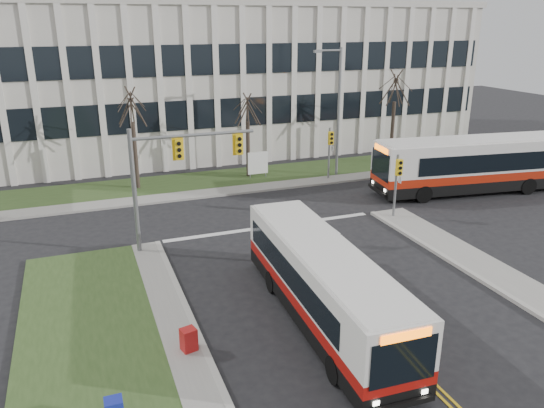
{
  "coord_description": "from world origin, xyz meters",
  "views": [
    {
      "loc": [
        -9.64,
        -17.62,
        10.84
      ],
      "look_at": [
        -0.59,
        6.41,
        2.0
      ],
      "focal_mm": 35.0,
      "sensor_mm": 36.0,
      "label": 1
    }
  ],
  "objects": [
    {
      "name": "office_building",
      "position": [
        5.0,
        30.0,
        6.0
      ],
      "size": [
        40.0,
        16.0,
        12.0
      ],
      "primitive_type": "cube",
      "color": "beige",
      "rests_on": "ground"
    },
    {
      "name": "signal_pole_far",
      "position": [
        7.2,
        15.4,
        2.5
      ],
      "size": [
        0.34,
        0.39,
        3.8
      ],
      "color": "slate",
      "rests_on": "ground"
    },
    {
      "name": "newspaper_box_red",
      "position": [
        -6.8,
        -1.98,
        0.47
      ],
      "size": [
        0.6,
        0.56,
        0.95
      ],
      "primitive_type": "cube",
      "rotation": [
        0.0,
        0.0,
        0.25
      ],
      "color": "#AD1616",
      "rests_on": "ground"
    },
    {
      "name": "bus_main",
      "position": [
        -1.59,
        -1.68,
        1.48
      ],
      "size": [
        2.85,
        11.21,
        2.97
      ],
      "primitive_type": null,
      "rotation": [
        0.0,
        0.0,
        -0.04
      ],
      "color": "silver",
      "rests_on": "ground"
    },
    {
      "name": "tree_mid",
      "position": [
        2.0,
        18.2,
        4.88
      ],
      "size": [
        1.8,
        1.8,
        6.82
      ],
      "color": "#42352B",
      "rests_on": "ground"
    },
    {
      "name": "bus_cross",
      "position": [
        14.89,
        9.5,
        1.79
      ],
      "size": [
        13.65,
        4.6,
        3.57
      ],
      "primitive_type": null,
      "rotation": [
        0.0,
        0.0,
        -1.7
      ],
      "color": "silver",
      "rests_on": "ground"
    },
    {
      "name": "ground",
      "position": [
        0.0,
        0.0,
        0.0
      ],
      "size": [
        120.0,
        120.0,
        0.0
      ],
      "primitive_type": "plane",
      "color": "black",
      "rests_on": "ground"
    },
    {
      "name": "mast_arm_signal",
      "position": [
        -5.62,
        7.16,
        4.26
      ],
      "size": [
        6.11,
        0.38,
        6.2
      ],
      "color": "slate",
      "rests_on": "ground"
    },
    {
      "name": "building_lawn",
      "position": [
        5.0,
        18.0,
        0.06
      ],
      "size": [
        44.0,
        5.0,
        0.12
      ],
      "primitive_type": "cube",
      "color": "#31491F",
      "rests_on": "ground"
    },
    {
      "name": "directory_sign",
      "position": [
        2.5,
        17.5,
        1.17
      ],
      "size": [
        1.5,
        0.12,
        2.0
      ],
      "color": "slate",
      "rests_on": "ground"
    },
    {
      "name": "tree_left",
      "position": [
        -6.0,
        18.0,
        5.51
      ],
      "size": [
        1.8,
        1.8,
        7.7
      ],
      "color": "#42352B",
      "rests_on": "ground"
    },
    {
      "name": "sidewalk_cross",
      "position": [
        5.0,
        15.2,
        0.07
      ],
      "size": [
        44.0,
        1.6,
        0.14
      ],
      "primitive_type": "cube",
      "color": "#9E9B93",
      "rests_on": "ground"
    },
    {
      "name": "streetlight",
      "position": [
        8.03,
        16.2,
        5.19
      ],
      "size": [
        2.15,
        0.25,
        9.2
      ],
      "color": "slate",
      "rests_on": "ground"
    },
    {
      "name": "signal_pole_near",
      "position": [
        7.2,
        6.9,
        2.5
      ],
      "size": [
        0.34,
        0.39,
        3.8
      ],
      "color": "slate",
      "rests_on": "ground"
    },
    {
      "name": "tree_right",
      "position": [
        14.0,
        18.0,
        5.91
      ],
      "size": [
        1.8,
        1.8,
        8.25
      ],
      "color": "#42352B",
      "rests_on": "ground"
    }
  ]
}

